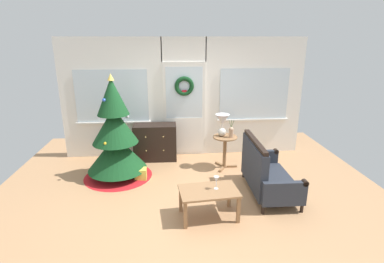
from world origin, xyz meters
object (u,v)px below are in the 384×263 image
object	(u,v)px
coffee_table	(209,194)
gift_box	(141,174)
dresser_cabinet	(155,142)
wine_glass	(216,180)
christmas_tree	(116,140)
side_table	(225,146)
table_lamp	(222,122)
flower_vase	(231,132)
settee_sofa	(265,173)

from	to	relation	value
coffee_table	gift_box	bearing A→B (deg)	129.96
dresser_cabinet	wine_glass	world-z (taller)	dresser_cabinet
christmas_tree	side_table	xyz separation A→B (m)	(2.09, 0.23, -0.25)
christmas_tree	gift_box	bearing A→B (deg)	-21.33
christmas_tree	dresser_cabinet	size ratio (longest dim) A/B	2.15
side_table	table_lamp	distance (m)	0.48
side_table	flower_vase	distance (m)	0.33
dresser_cabinet	gift_box	xyz separation A→B (m)	(-0.24, -0.96, -0.28)
flower_vase	table_lamp	bearing A→B (deg)	147.99
dresser_cabinet	wine_glass	size ratio (longest dim) A/B	4.64
side_table	wine_glass	bearing A→B (deg)	-104.66
settee_sofa	gift_box	distance (m)	2.24
dresser_cabinet	coffee_table	bearing A→B (deg)	-69.35
side_table	flower_vase	size ratio (longest dim) A/B	1.90
wine_glass	gift_box	bearing A→B (deg)	133.35
table_lamp	gift_box	size ratio (longest dim) A/B	2.07
dresser_cabinet	side_table	bearing A→B (deg)	-21.59
table_lamp	gift_box	distance (m)	1.85
table_lamp	wine_glass	world-z (taller)	table_lamp
side_table	coffee_table	world-z (taller)	side_table
settee_sofa	coffee_table	world-z (taller)	settee_sofa
dresser_cabinet	wine_glass	bearing A→B (deg)	-66.68
dresser_cabinet	flower_vase	distance (m)	1.67
dresser_cabinet	side_table	xyz separation A→B (m)	(1.40, -0.56, 0.08)
coffee_table	gift_box	world-z (taller)	coffee_table
side_table	wine_glass	size ratio (longest dim) A/B	3.41
settee_sofa	coffee_table	distance (m)	1.20
dresser_cabinet	gift_box	bearing A→B (deg)	-104.13
wine_glass	gift_box	world-z (taller)	wine_glass
side_table	table_lamp	size ratio (longest dim) A/B	1.51
coffee_table	wine_glass	size ratio (longest dim) A/B	4.56
coffee_table	gift_box	size ratio (longest dim) A/B	4.18
table_lamp	side_table	bearing A→B (deg)	-33.69
dresser_cabinet	table_lamp	distance (m)	1.54
table_lamp	coffee_table	distance (m)	1.91
table_lamp	gift_box	bearing A→B (deg)	-164.37
christmas_tree	coffee_table	size ratio (longest dim) A/B	2.18
settee_sofa	dresser_cabinet	bearing A→B (deg)	138.89
table_lamp	gift_box	world-z (taller)	table_lamp
dresser_cabinet	settee_sofa	size ratio (longest dim) A/B	0.66
coffee_table	gift_box	distance (m)	1.73
table_lamp	gift_box	xyz separation A→B (m)	(-1.59, -0.44, -0.84)
christmas_tree	flower_vase	distance (m)	2.20
flower_vase	christmas_tree	bearing A→B (deg)	-175.53
christmas_tree	side_table	bearing A→B (deg)	6.31
dresser_cabinet	flower_vase	size ratio (longest dim) A/B	2.58
settee_sofa	flower_vase	size ratio (longest dim) A/B	3.90
side_table	wine_glass	xyz separation A→B (m)	(-0.44, -1.68, 0.10)
settee_sofa	coffee_table	size ratio (longest dim) A/B	1.54
christmas_tree	dresser_cabinet	world-z (taller)	christmas_tree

